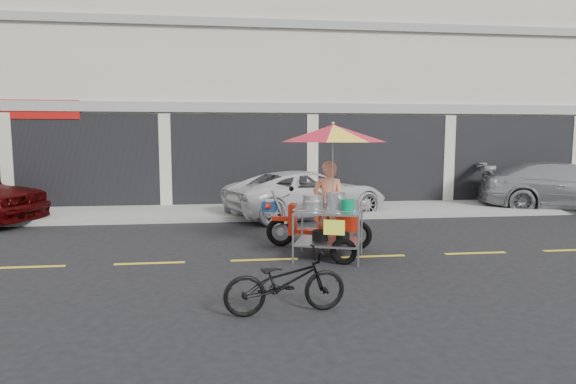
{
  "coord_description": "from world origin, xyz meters",
  "views": [
    {
      "loc": [
        -2.62,
        -8.4,
        2.16
      ],
      "look_at": [
        -1.5,
        0.6,
        1.15
      ],
      "focal_mm": 30.0,
      "sensor_mm": 36.0,
      "label": 1
    }
  ],
  "objects": [
    {
      "name": "centerline",
      "position": [
        0.0,
        0.0,
        0.0
      ],
      "size": [
        42.0,
        0.1,
        0.01
      ],
      "primitive_type": "cube",
      "color": "gold",
      "rests_on": "ground"
    },
    {
      "name": "sidewalk",
      "position": [
        0.0,
        5.5,
        0.07
      ],
      "size": [
        45.0,
        3.0,
        0.15
      ],
      "primitive_type": "cube",
      "color": "gray",
      "rests_on": "ground"
    },
    {
      "name": "near_bicycle",
      "position": [
        -1.94,
        -2.66,
        0.4
      ],
      "size": [
        1.58,
        0.71,
        0.81
      ],
      "primitive_type": "imported",
      "rotation": [
        0.0,
        0.0,
        1.69
      ],
      "color": "black",
      "rests_on": "ground"
    },
    {
      "name": "shophouse_block",
      "position": [
        2.82,
        10.59,
        4.24
      ],
      "size": [
        36.0,
        8.11,
        10.4
      ],
      "color": "beige",
      "rests_on": "ground"
    },
    {
      "name": "ground",
      "position": [
        0.0,
        0.0,
        0.0
      ],
      "size": [
        90.0,
        90.0,
        0.0
      ],
      "primitive_type": "plane",
      "color": "black"
    },
    {
      "name": "white_pickup",
      "position": [
        -0.45,
        4.7,
        0.64
      ],
      "size": [
        5.06,
        3.71,
        1.28
      ],
      "primitive_type": "imported",
      "rotation": [
        0.0,
        0.0,
        1.96
      ],
      "color": "silver",
      "rests_on": "ground"
    },
    {
      "name": "food_vendor_rig",
      "position": [
        -0.76,
        0.29,
        1.55
      ],
      "size": [
        2.42,
        2.47,
        2.47
      ],
      "rotation": [
        0.0,
        0.0,
        -0.33
      ],
      "color": "black",
      "rests_on": "ground"
    },
    {
      "name": "silver_pickup",
      "position": [
        7.41,
        4.7,
        0.72
      ],
      "size": [
        5.37,
        3.67,
        1.44
      ],
      "primitive_type": "imported",
      "rotation": [
        0.0,
        0.0,
        1.2
      ],
      "color": "gray",
      "rests_on": "ground"
    }
  ]
}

